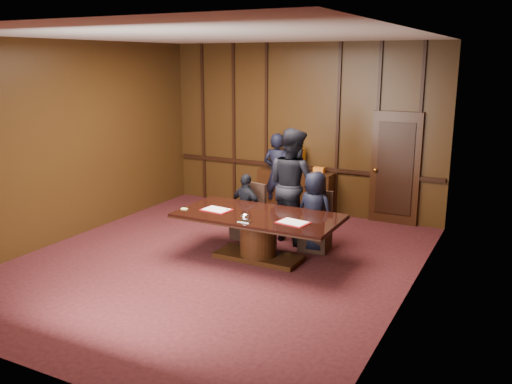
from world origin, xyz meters
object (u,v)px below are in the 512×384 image
conference_table (258,229)px  witness_right (292,185)px  witness_left (277,173)px  sideboard (296,190)px  signatory_right (315,212)px  signatory_left (246,207)px

conference_table → witness_right: bearing=85.6°
conference_table → witness_left: 2.80m
sideboard → conference_table: 2.84m
signatory_right → witness_right: 0.74m
signatory_left → signatory_right: signatory_right is taller
sideboard → signatory_left: (-0.10, -1.99, 0.11)m
signatory_right → conference_table: bearing=62.0°
conference_table → witness_right: witness_right is taller
signatory_left → witness_left: size_ratio=0.71×
witness_left → witness_right: witness_right is taller
sideboard → signatory_right: sideboard is taller
sideboard → witness_left: witness_left is taller
signatory_left → witness_right: (0.74, 0.34, 0.41)m
signatory_left → witness_left: (-0.26, 1.83, 0.25)m
signatory_right → witness_right: (-0.56, 0.34, 0.33)m
signatory_left → witness_right: witness_right is taller
signatory_left → witness_left: witness_left is taller
conference_table → witness_left: (-0.91, 2.63, 0.34)m
conference_table → signatory_left: bearing=129.1°
conference_table → witness_left: bearing=109.0°
sideboard → witness_right: bearing=-68.9°
witness_right → signatory_left: bearing=50.0°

